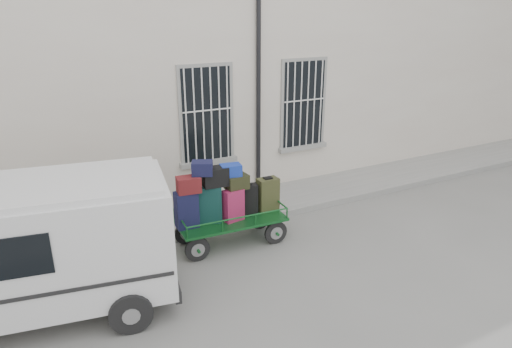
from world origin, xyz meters
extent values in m
plane|color=slate|center=(0.00, 0.00, 0.00)|extent=(80.00, 80.00, 0.00)
cube|color=beige|center=(0.00, 5.50, 3.00)|extent=(24.00, 5.00, 6.00)
cylinder|color=black|center=(0.95, 2.92, 2.80)|extent=(0.11, 0.11, 5.60)
cube|color=black|center=(-0.40, 2.98, 2.25)|extent=(1.20, 0.08, 2.20)
cube|color=gray|center=(-0.40, 2.96, 1.09)|extent=(1.45, 0.22, 0.12)
cube|color=black|center=(2.30, 2.98, 2.25)|extent=(1.20, 0.08, 2.20)
cube|color=gray|center=(2.30, 2.96, 1.09)|extent=(1.45, 0.22, 0.12)
cube|color=gray|center=(0.00, 2.20, 0.07)|extent=(24.00, 1.70, 0.15)
cylinder|color=black|center=(-1.66, 0.46, 0.25)|extent=(0.50, 0.08, 0.50)
cylinder|color=gray|center=(-1.66, 0.46, 0.25)|extent=(0.28, 0.10, 0.27)
cylinder|color=black|center=(-1.62, 1.21, 0.25)|extent=(0.50, 0.08, 0.50)
cylinder|color=gray|center=(-1.62, 1.21, 0.25)|extent=(0.28, 0.10, 0.27)
cylinder|color=black|center=(0.02, 0.37, 0.25)|extent=(0.50, 0.08, 0.50)
cylinder|color=gray|center=(0.02, 0.37, 0.25)|extent=(0.28, 0.10, 0.27)
cylinder|color=black|center=(0.06, 1.13, 0.25)|extent=(0.50, 0.08, 0.50)
cylinder|color=gray|center=(0.06, 1.13, 0.25)|extent=(0.28, 0.10, 0.27)
cube|color=#125120|center=(-0.80, 0.79, 0.55)|extent=(2.23, 1.10, 0.05)
cylinder|color=#125120|center=(-2.14, 0.86, 0.69)|extent=(0.29, 0.05, 0.56)
cube|color=black|center=(-1.71, 0.86, 0.93)|extent=(0.43, 0.30, 0.73)
cube|color=black|center=(-1.71, 0.86, 1.31)|extent=(0.18, 0.15, 0.03)
cube|color=black|center=(-1.24, 0.86, 0.95)|extent=(0.54, 0.38, 0.76)
cube|color=black|center=(-1.24, 0.86, 1.35)|extent=(0.20, 0.13, 0.03)
cube|color=maroon|center=(-0.78, 0.71, 0.90)|extent=(0.44, 0.29, 0.66)
cube|color=black|center=(-0.78, 0.71, 1.24)|extent=(0.17, 0.12, 0.03)
cube|color=black|center=(-0.39, 0.88, 0.89)|extent=(0.47, 0.33, 0.63)
cube|color=black|center=(-0.39, 0.88, 1.22)|extent=(0.18, 0.12, 0.03)
cube|color=#37381C|center=(0.07, 0.82, 0.93)|extent=(0.44, 0.27, 0.71)
cube|color=black|center=(0.07, 0.82, 1.30)|extent=(0.18, 0.14, 0.03)
cube|color=#56111E|center=(-1.64, 0.84, 1.45)|extent=(0.47, 0.35, 0.31)
cube|color=black|center=(-1.10, 0.83, 1.52)|extent=(0.51, 0.34, 0.37)
cube|color=black|center=(-0.66, 0.79, 1.35)|extent=(0.46, 0.34, 0.29)
cube|color=black|center=(-1.35, 0.85, 1.73)|extent=(0.48, 0.44, 0.26)
cube|color=navy|center=(-0.77, 0.82, 1.61)|extent=(0.44, 0.34, 0.23)
cube|color=silver|center=(-4.50, 0.10, 1.23)|extent=(4.48, 2.49, 1.74)
cube|color=silver|center=(-4.50, 0.10, 2.14)|extent=(4.27, 2.32, 0.10)
cube|color=black|center=(-2.40, -0.24, 1.52)|extent=(0.26, 1.34, 0.53)
cube|color=black|center=(-2.41, -0.24, 0.41)|extent=(0.38, 1.78, 0.21)
cube|color=white|center=(-2.37, -0.24, 0.64)|extent=(0.09, 0.40, 0.12)
cylinder|color=black|center=(-3.26, -1.00, 0.33)|extent=(0.68, 0.32, 0.66)
cylinder|color=black|center=(-2.98, 0.75, 0.33)|extent=(0.68, 0.32, 0.66)
camera|label=1|loc=(-4.22, -6.91, 4.60)|focal=32.00mm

